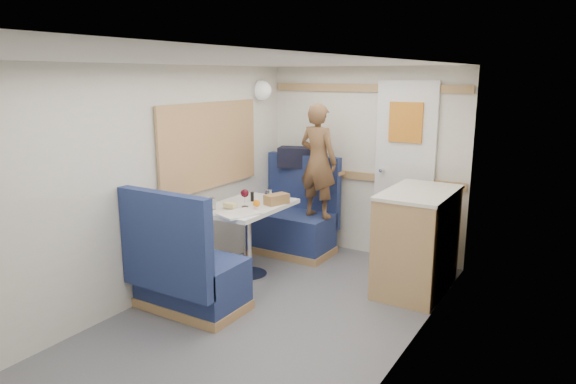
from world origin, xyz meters
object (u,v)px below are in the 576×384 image
Objects in this scene: bench_near at (187,276)px; dome_light at (262,90)px; person at (318,161)px; orange_fruit at (256,203)px; beer_glass at (270,200)px; dinette_table at (248,220)px; tray at (238,214)px; cheese_block at (230,205)px; pepper_grinder at (252,197)px; bench_far at (294,225)px; tumbler_left at (212,204)px; tumbler_right at (268,195)px; wine_glass at (245,194)px; duffel_bag at (300,157)px; bread_loaf at (277,199)px; galley_counter at (417,240)px.

bench_near is 2.28m from dome_light.
person is (0.70, -0.02, -0.71)m from dome_light.
orange_fruit is 0.19m from beer_glass.
tray is (0.14, -0.33, 0.16)m from dinette_table.
pepper_grinder is at bearing 89.69° from cheese_block.
bench_far is 1.28m from tray.
tray is 0.31m from tumbler_left.
bench_far reaches higher than cheese_block.
tumbler_right reaches higher than cheese_block.
wine_glass is 0.26m from beer_glass.
duffel_bag is at bearing 98.51° from tray.
wine_glass is 0.31m from tumbler_left.
tumbler_right reaches higher than dinette_table.
tumbler_left is at bearing -98.18° from bench_far.
orange_fruit is 0.29× the size of bread_loaf.
tumbler_left is at bearing 74.48° from person.
bench_near is at bearing -101.79° from orange_fruit.
beer_glass reaches higher than cheese_block.
tray is 2.99× the size of cheese_block.
galley_counter is (1.86, -0.30, -1.28)m from dome_light.
person is at bearing 69.70° from dinette_table.
wine_glass is (0.07, 0.13, 0.09)m from cheese_block.
tumbler_right is (0.10, 0.21, 0.21)m from dinette_table.
person reaches higher than dinette_table.
bread_loaf is (0.30, -0.96, -0.24)m from duffel_bag.
duffel_bag is 1.22m from wine_glass.
duffel_bag is 1.03m from bread_loaf.
dome_light reaches higher than bread_loaf.
bench_near reaches higher than wine_glass.
bench_far is 6.25× the size of wine_glass.
person is 0.79m from beer_glass.
pepper_grinder is (-0.13, -0.08, -0.01)m from tumbler_right.
orange_fruit is 0.30m from tumbler_right.
galley_counter is at bearing -9.18° from dome_light.
galley_counter reaches higher than tumbler_right.
duffel_bag is 4.19× the size of cheese_block.
person reaches higher than beer_glass.
orange_fruit reaches higher than dinette_table.
pepper_grinder is (-0.03, 0.13, 0.20)m from dinette_table.
bench_near reaches higher than pepper_grinder.
dome_light is 0.43× the size of duffel_bag.
dinette_table is 0.90m from bench_near.
duffel_bag is at bearing -29.75° from person.
orange_fruit is 0.58× the size of tumbler_right.
dinette_table is 8.74× the size of tumbler_left.
bench_far is 1.28m from tumbler_left.
duffel_bag is at bearing 40.55° from dome_light.
cheese_block is at bearing -99.19° from dinette_table.
beer_glass reaches higher than pepper_grinder.
bread_loaf is (-1.24, -0.39, 0.30)m from galley_counter.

